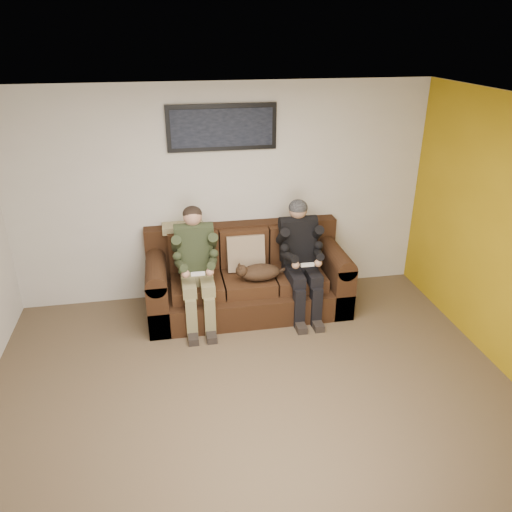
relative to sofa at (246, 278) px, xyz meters
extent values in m
plane|color=brown|center=(-0.20, -1.83, -0.36)|extent=(5.00, 5.00, 0.00)
plane|color=silver|center=(-0.20, -1.83, 2.24)|extent=(5.00, 5.00, 0.00)
plane|color=beige|center=(-0.20, 0.42, 0.94)|extent=(5.00, 0.00, 5.00)
cube|color=black|center=(0.00, -0.08, -0.20)|extent=(2.35, 1.01, 0.32)
cube|color=black|center=(0.00, 0.32, 0.28)|extent=(2.35, 0.21, 0.64)
cube|color=black|center=(-1.06, -0.08, -0.04)|extent=(0.24, 1.01, 0.64)
cube|color=black|center=(1.06, -0.08, -0.04)|extent=(0.24, 1.01, 0.64)
cylinder|color=black|center=(-1.06, -0.08, 0.28)|extent=(0.24, 1.01, 0.24)
cylinder|color=black|center=(1.06, -0.08, 0.28)|extent=(0.24, 1.01, 0.24)
cube|color=#3B2212|center=(-0.61, -0.14, 0.03)|extent=(0.59, 0.64, 0.15)
cube|color=#3B2212|center=(-0.61, 0.17, 0.34)|extent=(0.59, 0.15, 0.47)
cube|color=#3B2212|center=(0.00, -0.14, 0.03)|extent=(0.59, 0.64, 0.15)
cube|color=#3B2212|center=(0.00, 0.17, 0.34)|extent=(0.59, 0.15, 0.47)
cube|color=#3B2212|center=(0.61, -0.14, 0.03)|extent=(0.59, 0.64, 0.15)
cube|color=#3B2212|center=(0.61, 0.17, 0.34)|extent=(0.59, 0.15, 0.47)
cube|color=#947C61|center=(0.00, 0.04, 0.32)|extent=(0.45, 0.21, 0.44)
cube|color=#BFB98C|center=(-0.71, 0.30, 0.60)|extent=(0.48, 0.24, 0.09)
cube|color=olive|center=(-0.61, -0.17, 0.18)|extent=(0.36, 0.30, 0.14)
cube|color=#2B341F|center=(-0.61, -0.07, 0.48)|extent=(0.40, 0.30, 0.53)
cylinder|color=#2B341F|center=(-0.61, -0.05, 0.69)|extent=(0.44, 0.18, 0.18)
sphere|color=tan|center=(-0.61, -0.03, 0.85)|extent=(0.21, 0.21, 0.21)
cube|color=olive|center=(-0.71, -0.37, 0.17)|extent=(0.15, 0.42, 0.13)
cube|color=olive|center=(-0.51, -0.37, 0.17)|extent=(0.15, 0.42, 0.13)
cube|color=olive|center=(-0.71, -0.57, -0.13)|extent=(0.12, 0.13, 0.47)
cube|color=olive|center=(-0.51, -0.57, -0.13)|extent=(0.12, 0.13, 0.47)
cube|color=black|center=(-0.71, -0.65, -0.32)|extent=(0.11, 0.26, 0.08)
cube|color=black|center=(-0.51, -0.65, -0.32)|extent=(0.11, 0.26, 0.08)
cylinder|color=#2B341F|center=(-0.81, -0.14, 0.58)|extent=(0.11, 0.30, 0.28)
cylinder|color=#2B341F|center=(-0.41, -0.14, 0.58)|extent=(0.11, 0.30, 0.28)
cylinder|color=#2B341F|center=(-0.78, -0.36, 0.42)|extent=(0.14, 0.32, 0.15)
cylinder|color=#2B341F|center=(-0.44, -0.36, 0.42)|extent=(0.14, 0.32, 0.15)
sphere|color=tan|center=(-0.74, -0.48, 0.37)|extent=(0.09, 0.09, 0.09)
sphere|color=tan|center=(-0.48, -0.48, 0.37)|extent=(0.09, 0.09, 0.09)
cube|color=white|center=(-0.61, -0.50, 0.37)|extent=(0.15, 0.04, 0.03)
ellipsoid|color=black|center=(-0.61, -0.01, 0.88)|extent=(0.22, 0.22, 0.17)
cube|color=black|center=(0.61, -0.17, 0.18)|extent=(0.36, 0.30, 0.14)
cube|color=black|center=(0.61, -0.07, 0.48)|extent=(0.40, 0.30, 0.53)
cylinder|color=black|center=(0.61, -0.05, 0.69)|extent=(0.44, 0.18, 0.18)
sphere|color=#A5795C|center=(0.61, -0.03, 0.85)|extent=(0.21, 0.21, 0.21)
cube|color=black|center=(0.51, -0.37, 0.17)|extent=(0.15, 0.42, 0.13)
cube|color=black|center=(0.71, -0.37, 0.17)|extent=(0.15, 0.42, 0.13)
cube|color=black|center=(0.51, -0.57, -0.13)|extent=(0.12, 0.13, 0.47)
cube|color=black|center=(0.71, -0.57, -0.13)|extent=(0.12, 0.13, 0.47)
cube|color=black|center=(0.51, -0.65, -0.32)|extent=(0.11, 0.26, 0.08)
cube|color=black|center=(0.71, -0.65, -0.32)|extent=(0.11, 0.26, 0.08)
cylinder|color=black|center=(0.41, -0.14, 0.58)|extent=(0.11, 0.30, 0.28)
cylinder|color=black|center=(0.81, -0.14, 0.58)|extent=(0.11, 0.30, 0.28)
cylinder|color=black|center=(0.44, -0.36, 0.42)|extent=(0.14, 0.32, 0.15)
cylinder|color=black|center=(0.78, -0.36, 0.42)|extent=(0.14, 0.32, 0.15)
sphere|color=#A5795C|center=(0.48, -0.48, 0.37)|extent=(0.09, 0.09, 0.09)
sphere|color=#A5795C|center=(0.74, -0.48, 0.37)|extent=(0.09, 0.09, 0.09)
cube|color=white|center=(0.61, -0.50, 0.37)|extent=(0.15, 0.04, 0.03)
ellipsoid|color=black|center=(0.61, -0.03, 0.88)|extent=(0.22, 0.22, 0.19)
ellipsoid|color=#422B1A|center=(0.12, -0.26, 0.20)|extent=(0.47, 0.26, 0.19)
sphere|color=#422B1A|center=(-0.10, -0.29, 0.26)|extent=(0.14, 0.14, 0.14)
cone|color=#422B1A|center=(-0.12, -0.33, 0.33)|extent=(0.04, 0.04, 0.04)
cone|color=#422B1A|center=(-0.12, -0.26, 0.33)|extent=(0.04, 0.04, 0.04)
cylinder|color=#422B1A|center=(0.36, -0.21, 0.17)|extent=(0.26, 0.13, 0.08)
cube|color=black|center=(-0.20, 0.39, 1.74)|extent=(1.25, 0.04, 0.52)
cube|color=black|center=(-0.20, 0.36, 1.74)|extent=(1.15, 0.01, 0.42)
camera|label=1|loc=(-0.87, -5.29, 2.77)|focal=35.00mm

